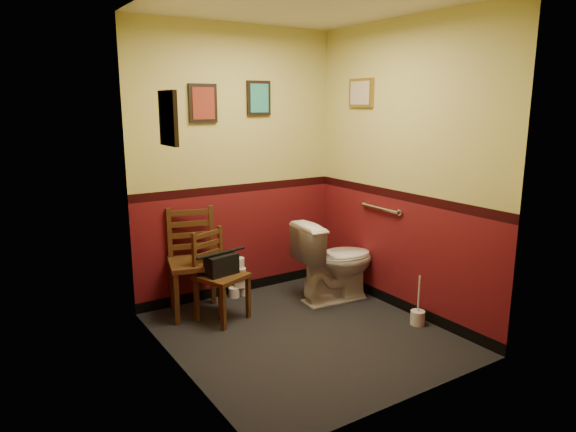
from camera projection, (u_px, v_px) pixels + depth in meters
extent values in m
cube|color=black|center=(304.00, 334.00, 4.43)|extent=(2.20, 2.40, 0.00)
cube|color=silver|center=(306.00, 1.00, 3.85)|extent=(2.20, 2.40, 0.00)
cube|color=maroon|center=(237.00, 165.00, 5.13)|extent=(2.20, 0.00, 2.70)
cube|color=maroon|center=(415.00, 203.00, 3.16)|extent=(2.20, 0.00, 2.70)
cube|color=maroon|center=(174.00, 192.00, 3.56)|extent=(0.00, 2.40, 2.70)
cube|color=maroon|center=(403.00, 170.00, 4.72)|extent=(0.00, 2.40, 2.70)
cylinder|color=silver|center=(380.00, 208.00, 4.99)|extent=(0.03, 0.50, 0.03)
cylinder|color=silver|center=(400.00, 213.00, 4.80)|extent=(0.02, 0.06, 0.06)
cylinder|color=silver|center=(364.00, 204.00, 5.21)|extent=(0.02, 0.06, 0.06)
cube|color=black|center=(203.00, 103.00, 4.80)|extent=(0.28, 0.03, 0.36)
cube|color=maroon|center=(204.00, 103.00, 4.78)|extent=(0.22, 0.01, 0.30)
cube|color=black|center=(259.00, 98.00, 5.10)|extent=(0.26, 0.03, 0.34)
cube|color=teal|center=(259.00, 98.00, 5.09)|extent=(0.20, 0.01, 0.28)
cube|color=black|center=(168.00, 118.00, 3.55)|extent=(0.03, 0.30, 0.38)
cube|color=#B8A790|center=(171.00, 118.00, 3.55)|extent=(0.01, 0.24, 0.31)
cube|color=olive|center=(361.00, 93.00, 5.05)|extent=(0.03, 0.34, 0.28)
cube|color=#B8A790|center=(360.00, 93.00, 5.05)|extent=(0.01, 0.28, 0.22)
imported|color=white|center=(335.00, 261.00, 5.13)|extent=(0.86, 0.53, 0.81)
cylinder|color=silver|center=(418.00, 318.00, 4.61)|extent=(0.13, 0.13, 0.13)
cylinder|color=silver|center=(419.00, 295.00, 4.57)|extent=(0.02, 0.02, 0.36)
cube|color=#442A14|center=(195.00, 263.00, 4.77)|extent=(0.57, 0.57, 0.04)
cube|color=#442A14|center=(177.00, 298.00, 4.57)|extent=(0.05, 0.05, 0.50)
cube|color=#442A14|center=(172.00, 284.00, 4.94)|extent=(0.05, 0.05, 0.50)
cube|color=#442A14|center=(221.00, 293.00, 4.70)|extent=(0.05, 0.05, 0.50)
cube|color=#442A14|center=(213.00, 279.00, 5.06)|extent=(0.05, 0.05, 0.50)
cube|color=#442A14|center=(170.00, 234.00, 4.84)|extent=(0.05, 0.05, 0.50)
cube|color=#442A14|center=(211.00, 231.00, 4.96)|extent=(0.05, 0.05, 0.50)
cube|color=#442A14|center=(191.00, 246.00, 4.93)|extent=(0.37, 0.12, 0.05)
cube|color=#442A14|center=(191.00, 235.00, 4.91)|extent=(0.37, 0.12, 0.05)
cube|color=#442A14|center=(190.00, 224.00, 4.88)|extent=(0.37, 0.12, 0.05)
cube|color=#442A14|center=(190.00, 212.00, 4.86)|extent=(0.37, 0.12, 0.05)
cube|color=#442A14|center=(222.00, 276.00, 4.65)|extent=(0.50, 0.50, 0.04)
cube|color=#442A14|center=(223.00, 308.00, 4.47)|extent=(0.05, 0.05, 0.42)
cube|color=#442A14|center=(197.00, 299.00, 4.66)|extent=(0.05, 0.05, 0.42)
cube|color=#442A14|center=(248.00, 296.00, 4.73)|extent=(0.05, 0.05, 0.42)
cube|color=#442A14|center=(222.00, 289.00, 4.92)|extent=(0.05, 0.05, 0.42)
cube|color=#442A14|center=(194.00, 256.00, 4.57)|extent=(0.05, 0.04, 0.42)
cube|color=#442A14|center=(220.00, 247.00, 4.83)|extent=(0.05, 0.04, 0.42)
cube|color=#442A14|center=(208.00, 263.00, 4.73)|extent=(0.30, 0.14, 0.04)
cube|color=#442A14|center=(208.00, 254.00, 4.71)|extent=(0.30, 0.14, 0.04)
cube|color=#442A14|center=(207.00, 244.00, 4.69)|extent=(0.30, 0.14, 0.04)
cube|color=#442A14|center=(207.00, 234.00, 4.67)|extent=(0.30, 0.14, 0.04)
cube|color=black|center=(222.00, 265.00, 4.63)|extent=(0.32, 0.20, 0.18)
cylinder|color=black|center=(221.00, 253.00, 4.60)|extent=(0.26, 0.07, 0.03)
cylinder|color=silver|center=(234.00, 292.00, 5.27)|extent=(0.11, 0.11, 0.10)
cylinder|color=silver|center=(245.00, 290.00, 5.33)|extent=(0.11, 0.11, 0.10)
cylinder|color=silver|center=(240.00, 282.00, 5.27)|extent=(0.11, 0.11, 0.10)
cylinder|color=silver|center=(240.00, 273.00, 5.23)|extent=(0.11, 0.11, 0.10)
cylinder|color=silver|center=(239.00, 263.00, 5.23)|extent=(0.11, 0.11, 0.10)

